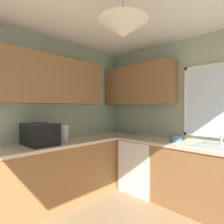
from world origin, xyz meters
TOP-DOWN VIEW (x-y plane):
  - room_shell at (-0.76, 0.50)m, footprint 3.54×3.56m
  - counter_run_left at (-1.40, 0.00)m, footprint 0.65×3.17m
  - counter_run_back at (0.21, 1.41)m, footprint 2.63×0.65m
  - dishwasher at (-0.74, 1.38)m, footprint 0.60×0.60m
  - microwave at (-1.40, -0.11)m, footprint 0.48×0.36m
  - kettle at (-1.38, 0.25)m, footprint 0.15×0.15m
  - sink_assembly at (0.38, 1.42)m, footprint 0.53×0.40m
  - bowl at (-0.18, 1.41)m, footprint 0.17×0.17m

SIDE VIEW (x-z plane):
  - dishwasher at x=-0.74m, z-range 0.00..0.84m
  - counter_run_left at x=-1.40m, z-range 0.00..0.88m
  - counter_run_back at x=0.21m, z-range 0.00..0.88m
  - sink_assembly at x=0.38m, z-range 0.80..0.99m
  - bowl at x=-0.18m, z-range 0.88..0.97m
  - kettle at x=-1.38m, z-range 0.88..1.13m
  - microwave at x=-1.40m, z-range 0.88..1.17m
  - room_shell at x=-0.76m, z-range 0.51..3.05m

